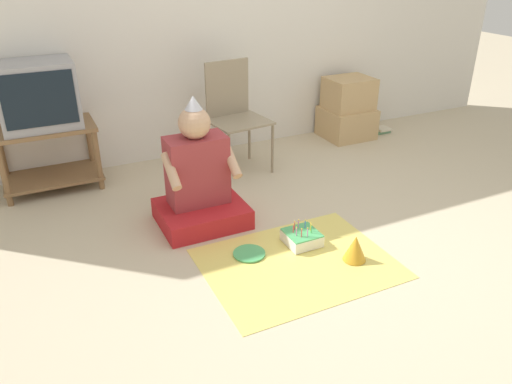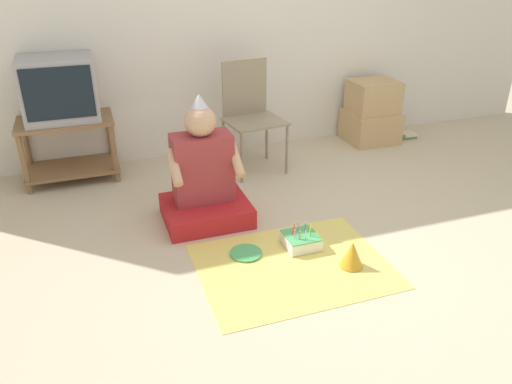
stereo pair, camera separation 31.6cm
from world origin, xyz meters
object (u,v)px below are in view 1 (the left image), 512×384
Objects in this scene: folding_chair at (234,109)px; birthday_cake at (302,237)px; tv at (37,95)px; party_hat_blue at (355,248)px; cardboard_box_stack at (348,110)px; book_pile at (382,130)px; paper_plate at (249,253)px; person_seated at (199,183)px.

birthday_cake is (-0.11, -1.35, -0.48)m from folding_chair.
tv reaches higher than party_hat_blue.
folding_chair reaches higher than birthday_cake.
party_hat_blue is (-1.24, -1.88, -0.19)m from cardboard_box_stack.
tv reaches higher than book_pile.
cardboard_box_stack is at bearing -0.65° from tv.
birthday_cake reaches higher than paper_plate.
birthday_cake is (1.36, -1.60, -0.71)m from tv.
party_hat_blue reaches higher than birthday_cake.
person_seated reaches higher than book_pile.
book_pile is 2.66m from paper_plate.
tv is at bearing 178.29° from book_pile.
paper_plate is at bearing -77.19° from person_seated.
birthday_cake is (-1.44, -1.57, -0.23)m from cardboard_box_stack.
birthday_cake is 0.37m from party_hat_blue.
book_pile is at bearing 47.66° from party_hat_blue.
folding_chair is at bearing -170.30° from cardboard_box_stack.
cardboard_box_stack reaches higher than birthday_cake.
person_seated is 0.79m from birthday_cake.
cardboard_box_stack is at bearing 56.55° from party_hat_blue.
birthday_cake is at bearing -49.68° from tv.
party_hat_blue is at bearing -50.78° from tv.
tv is 1.51m from folding_chair.
cardboard_box_stack is 2.39m from paper_plate.
person_seated is at bearing -49.75° from tv.
tv is 2.72× the size of paper_plate.
tv is at bearing 122.31° from paper_plate.
cardboard_box_stack reaches higher than paper_plate.
book_pile is at bearing 21.77° from person_seated.
tv reaches higher than person_seated.
person_seated reaches higher than paper_plate.
person_seated is at bearing 102.81° from paper_plate.
cardboard_box_stack is 2.82× the size of birthday_cake.
person_seated is at bearing 127.97° from party_hat_blue.
book_pile is at bearing -8.86° from cardboard_box_stack.
folding_chair is 1.00m from person_seated.
cardboard_box_stack is at bearing 47.54° from birthday_cake.
tv is 1.43m from person_seated.
birthday_cake is at bearing -132.46° from cardboard_box_stack.
folding_chair is 1.82m from book_pile.
folding_chair is 1.37m from cardboard_box_stack.
party_hat_blue is (-1.65, -1.81, 0.06)m from book_pile.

